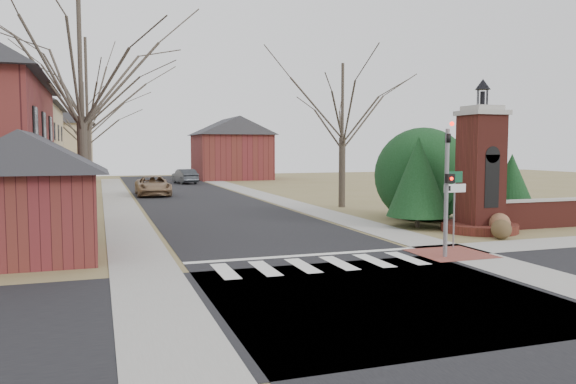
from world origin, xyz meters
name	(u,v)px	position (x,y,z in m)	size (l,w,h in m)	color
ground	(331,270)	(0.00, 0.00, 0.00)	(120.00, 120.00, 0.00)	olive
main_street	(201,202)	(0.00, 22.00, 0.01)	(8.00, 70.00, 0.01)	black
cross_street	(380,295)	(0.00, -3.00, 0.01)	(120.00, 8.00, 0.01)	black
crosswalk_zone	(321,264)	(0.00, 0.80, 0.01)	(8.00, 2.20, 0.02)	silver
stop_bar	(304,256)	(0.00, 2.30, 0.01)	(8.00, 0.35, 0.02)	silver
sidewalk_right_main	(276,199)	(5.20, 22.00, 0.01)	(2.00, 60.00, 0.02)	gray
sidewalk_left	(120,204)	(-5.20, 22.00, 0.01)	(2.00, 60.00, 0.02)	gray
curb_apron	(451,254)	(4.80, 1.00, 0.01)	(2.40, 2.40, 0.02)	brown
traffic_signal_pole	(447,179)	(4.30, 0.57, 2.59)	(0.28, 0.41, 4.50)	slate
sign_post	(454,194)	(5.59, 1.99, 1.95)	(0.90, 0.07, 2.75)	slate
brick_gate_monument	(480,181)	(9.00, 4.99, 2.17)	(3.20, 3.20, 6.47)	maroon
brick_garden_wall	(562,212)	(13.50, 5.00, 0.66)	(7.50, 0.50, 1.30)	maroon
garage_left	(29,190)	(-8.52, 4.49, 2.24)	(4.80, 4.80, 4.29)	maroon
house_distant_left	(41,141)	(-12.01, 48.00, 4.25)	(10.80, 8.80, 8.53)	tan
house_distant_right	(231,147)	(7.99, 47.99, 3.65)	(8.80, 8.80, 7.30)	maroon
evergreen_near	(418,176)	(7.20, 7.00, 2.30)	(2.80, 2.80, 4.10)	#473D33
evergreen_mid	(464,168)	(10.50, 8.20, 2.60)	(3.40, 3.40, 4.70)	#473D33
evergreen_far	(511,183)	(12.50, 7.20, 1.90)	(2.40, 2.40, 3.30)	#473D33
evergreen_mass	(423,171)	(9.00, 9.50, 2.40)	(4.80, 4.80, 4.80)	black
bare_tree_0	(79,43)	(-7.00, 9.00, 7.70)	(8.05, 8.05, 11.15)	#473D33
bare_tree_1	(86,75)	(-7.00, 22.00, 8.03)	(8.40, 8.40, 11.64)	#473D33
bare_tree_2	(83,106)	(-7.50, 35.00, 7.03)	(7.35, 7.35, 10.19)	#473D33
bare_tree_3	(343,96)	(7.50, 16.00, 6.69)	(7.00, 7.00, 9.70)	#473D33
pickup_truck	(153,186)	(-2.59, 28.00, 0.74)	(2.44, 5.29, 1.47)	#8A6A4B
distant_car	(185,176)	(1.72, 41.37, 0.73)	(1.55, 4.43, 1.46)	#323539
dry_shrub_left	(501,229)	(8.50, 3.00, 0.39)	(0.79, 0.79, 0.79)	brown
dry_shrub_right	(499,224)	(9.30, 4.08, 0.44)	(0.89, 0.89, 0.89)	brown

